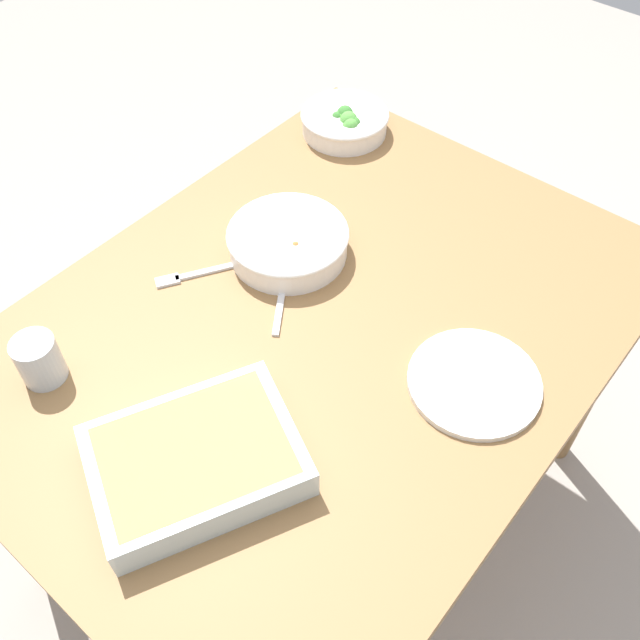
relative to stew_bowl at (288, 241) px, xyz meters
name	(u,v)px	position (x,y,z in m)	size (l,w,h in m)	color
ground_plane	(320,505)	(0.09, 0.15, -0.77)	(6.00, 6.00, 0.00)	#9E9389
dining_table	(320,351)	(0.09, 0.15, -0.12)	(1.20, 0.90, 0.74)	olive
stew_bowl	(288,241)	(0.00, 0.00, 0.00)	(0.23, 0.23, 0.06)	white
broccoli_bowl	(345,121)	(-0.38, -0.16, 0.00)	(0.20, 0.20, 0.07)	white
baking_dish	(196,459)	(0.43, 0.20, 0.00)	(0.37, 0.33, 0.06)	silver
drink_cup	(40,361)	(0.47, -0.12, 0.01)	(0.07, 0.07, 0.08)	#B2BCC6
side_plate	(474,382)	(0.03, 0.44, -0.03)	(0.22, 0.22, 0.01)	silver
spoon_by_stew	(283,287)	(0.08, 0.05, -0.03)	(0.15, 0.12, 0.01)	silver
fork_on_table	(195,274)	(0.16, -0.09, -0.03)	(0.16, 0.11, 0.01)	silver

